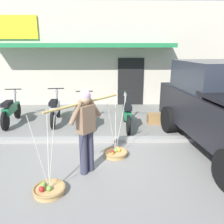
{
  "coord_description": "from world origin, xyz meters",
  "views": [
    {
      "loc": [
        0.17,
        -4.93,
        2.45
      ],
      "look_at": [
        0.27,
        0.6,
        0.85
      ],
      "focal_mm": 36.27,
      "sensor_mm": 36.0,
      "label": 1
    }
  ],
  "objects_px": {
    "motorcycle_third_in_row": "(85,114)",
    "fruit_basket_right_side": "(49,189)",
    "motorcycle_end_of_row": "(127,114)",
    "motorcycle_second_in_row": "(55,110)",
    "motorcycle_nearest_shop": "(11,111)",
    "fruit_basket_left_side": "(115,153)",
    "wooden_crate": "(154,119)",
    "fruit_vendor": "(86,126)"
  },
  "relations": [
    {
      "from": "wooden_crate",
      "to": "motorcycle_end_of_row",
      "type": "bearing_deg",
      "value": -155.69
    },
    {
      "from": "motorcycle_end_of_row",
      "to": "fruit_basket_right_side",
      "type": "bearing_deg",
      "value": -116.13
    },
    {
      "from": "fruit_vendor",
      "to": "wooden_crate",
      "type": "bearing_deg",
      "value": 56.96
    },
    {
      "from": "motorcycle_second_in_row",
      "to": "wooden_crate",
      "type": "distance_m",
      "value": 3.29
    },
    {
      "from": "motorcycle_end_of_row",
      "to": "motorcycle_second_in_row",
      "type": "bearing_deg",
      "value": 166.67
    },
    {
      "from": "fruit_basket_left_side",
      "to": "motorcycle_end_of_row",
      "type": "distance_m",
      "value": 1.96
    },
    {
      "from": "motorcycle_end_of_row",
      "to": "wooden_crate",
      "type": "height_order",
      "value": "motorcycle_end_of_row"
    },
    {
      "from": "motorcycle_second_in_row",
      "to": "motorcycle_third_in_row",
      "type": "xyz_separation_m",
      "value": [
        1.02,
        -0.51,
        0.0
      ]
    },
    {
      "from": "motorcycle_third_in_row",
      "to": "motorcycle_nearest_shop",
      "type": "bearing_deg",
      "value": 170.46
    },
    {
      "from": "fruit_basket_right_side",
      "to": "motorcycle_third_in_row",
      "type": "xyz_separation_m",
      "value": [
        0.3,
        3.31,
        0.38
      ]
    },
    {
      "from": "fruit_basket_right_side",
      "to": "motorcycle_second_in_row",
      "type": "relative_size",
      "value": 0.8
    },
    {
      "from": "motorcycle_third_in_row",
      "to": "motorcycle_end_of_row",
      "type": "distance_m",
      "value": 1.3
    },
    {
      "from": "fruit_basket_right_side",
      "to": "motorcycle_third_in_row",
      "type": "relative_size",
      "value": 0.8
    },
    {
      "from": "fruit_basket_left_side",
      "to": "motorcycle_end_of_row",
      "type": "height_order",
      "value": "fruit_basket_left_side"
    },
    {
      "from": "fruit_basket_left_side",
      "to": "motorcycle_end_of_row",
      "type": "xyz_separation_m",
      "value": [
        0.41,
        1.88,
        0.38
      ]
    },
    {
      "from": "motorcycle_nearest_shop",
      "to": "wooden_crate",
      "type": "relative_size",
      "value": 4.14
    },
    {
      "from": "motorcycle_second_in_row",
      "to": "wooden_crate",
      "type": "xyz_separation_m",
      "value": [
        3.28,
        -0.12,
        -0.29
      ]
    },
    {
      "from": "wooden_crate",
      "to": "fruit_vendor",
      "type": "bearing_deg",
      "value": -123.04
    },
    {
      "from": "motorcycle_third_in_row",
      "to": "motorcycle_end_of_row",
      "type": "relative_size",
      "value": 1.0
    },
    {
      "from": "motorcycle_nearest_shop",
      "to": "wooden_crate",
      "type": "distance_m",
      "value": 4.7
    },
    {
      "from": "fruit_basket_right_side",
      "to": "motorcycle_nearest_shop",
      "type": "bearing_deg",
      "value": 119.88
    },
    {
      "from": "fruit_basket_left_side",
      "to": "motorcycle_nearest_shop",
      "type": "xyz_separation_m",
      "value": [
        -3.33,
        2.33,
        0.38
      ]
    },
    {
      "from": "motorcycle_second_in_row",
      "to": "motorcycle_end_of_row",
      "type": "height_order",
      "value": "same"
    },
    {
      "from": "fruit_basket_right_side",
      "to": "wooden_crate",
      "type": "bearing_deg",
      "value": 55.35
    },
    {
      "from": "fruit_basket_left_side",
      "to": "motorcycle_nearest_shop",
      "type": "distance_m",
      "value": 4.08
    },
    {
      "from": "fruit_basket_left_side",
      "to": "motorcycle_third_in_row",
      "type": "distance_m",
      "value": 2.15
    },
    {
      "from": "motorcycle_end_of_row",
      "to": "wooden_crate",
      "type": "bearing_deg",
      "value": 24.31
    },
    {
      "from": "motorcycle_nearest_shop",
      "to": "motorcycle_second_in_row",
      "type": "bearing_deg",
      "value": 4.22
    },
    {
      "from": "motorcycle_second_in_row",
      "to": "wooden_crate",
      "type": "relative_size",
      "value": 4.14
    },
    {
      "from": "fruit_basket_left_side",
      "to": "wooden_crate",
      "type": "xyz_separation_m",
      "value": [
        1.36,
        2.31,
        0.08
      ]
    },
    {
      "from": "motorcycle_third_in_row",
      "to": "motorcycle_end_of_row",
      "type": "bearing_deg",
      "value": -1.63
    },
    {
      "from": "motorcycle_nearest_shop",
      "to": "fruit_basket_left_side",
      "type": "bearing_deg",
      "value": -34.97
    },
    {
      "from": "fruit_basket_right_side",
      "to": "motorcycle_nearest_shop",
      "type": "distance_m",
      "value": 4.3
    },
    {
      "from": "fruit_vendor",
      "to": "motorcycle_nearest_shop",
      "type": "height_order",
      "value": "fruit_vendor"
    },
    {
      "from": "fruit_vendor",
      "to": "motorcycle_end_of_row",
      "type": "relative_size",
      "value": 0.93
    },
    {
      "from": "motorcycle_nearest_shop",
      "to": "fruit_vendor",
      "type": "bearing_deg",
      "value": -47.82
    },
    {
      "from": "motorcycle_third_in_row",
      "to": "motorcycle_second_in_row",
      "type": "bearing_deg",
      "value": 153.29
    },
    {
      "from": "fruit_vendor",
      "to": "motorcycle_nearest_shop",
      "type": "xyz_separation_m",
      "value": [
        -2.74,
        3.02,
        -0.53
      ]
    },
    {
      "from": "motorcycle_nearest_shop",
      "to": "motorcycle_end_of_row",
      "type": "relative_size",
      "value": 1.0
    },
    {
      "from": "motorcycle_third_in_row",
      "to": "fruit_basket_right_side",
      "type": "bearing_deg",
      "value": -95.19
    },
    {
      "from": "wooden_crate",
      "to": "motorcycle_third_in_row",
      "type": "bearing_deg",
      "value": -170.11
    },
    {
      "from": "fruit_basket_right_side",
      "to": "motorcycle_nearest_shop",
      "type": "height_order",
      "value": "fruit_basket_right_side"
    }
  ]
}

